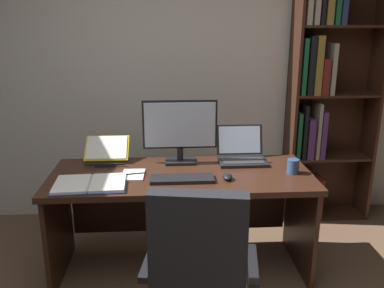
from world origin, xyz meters
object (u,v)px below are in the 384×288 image
object	(u,v)px
desk	(181,196)
laptop	(242,154)
office_chair	(199,286)
keyboard	(182,179)
coffee_mug	(293,166)
computer_mouse	(227,177)
open_binder	(90,184)
monitor	(180,131)
reading_stand_with_book	(107,150)
bookshelf	(323,97)
pen	(136,173)
notepad	(133,175)

from	to	relation	value
desk	laptop	world-z (taller)	laptop
office_chair	keyboard	xyz separation A→B (m)	(-0.06, 0.67, 0.34)
keyboard	coffee_mug	world-z (taller)	coffee_mug
computer_mouse	coffee_mug	world-z (taller)	coffee_mug
laptop	open_binder	distance (m)	1.14
monitor	reading_stand_with_book	world-z (taller)	monitor
desk	keyboard	world-z (taller)	keyboard
monitor	open_binder	distance (m)	0.76
monitor	reading_stand_with_book	xyz separation A→B (m)	(-0.55, 0.06, -0.16)
desk	bookshelf	bearing A→B (deg)	29.92
bookshelf	computer_mouse	bearing A→B (deg)	-135.72
reading_stand_with_book	pen	size ratio (longest dim) A/B	2.30
laptop	keyboard	world-z (taller)	laptop
office_chair	computer_mouse	size ratio (longest dim) A/B	9.67
office_chair	open_binder	distance (m)	0.96
laptop	computer_mouse	size ratio (longest dim) A/B	3.40
office_chair	coffee_mug	distance (m)	1.10
office_chair	monitor	bearing A→B (deg)	102.69
bookshelf	coffee_mug	size ratio (longest dim) A/B	22.91
bookshelf	notepad	distance (m)	1.84
monitor	computer_mouse	bearing A→B (deg)	-50.87
monitor	keyboard	size ratio (longest dim) A/B	1.29
bookshelf	notepad	bearing A→B (deg)	-152.54
open_binder	pen	size ratio (longest dim) A/B	3.39
office_chair	open_binder	xyz separation A→B (m)	(-0.65, 0.62, 0.34)
office_chair	computer_mouse	distance (m)	0.79
office_chair	pen	world-z (taller)	office_chair
desk	laptop	distance (m)	0.55
notepad	coffee_mug	world-z (taller)	coffee_mug
office_chair	reading_stand_with_book	distance (m)	1.32
monitor	coffee_mug	bearing A→B (deg)	-19.99
desk	keyboard	distance (m)	0.30
keyboard	reading_stand_with_book	world-z (taller)	reading_stand_with_book
keyboard	pen	world-z (taller)	keyboard
coffee_mug	bookshelf	bearing A→B (deg)	59.70
office_chair	reading_stand_with_book	size ratio (longest dim) A/B	3.12
laptop	bookshelf	bearing A→B (deg)	35.09
desk	notepad	size ratio (longest dim) A/B	8.59
reading_stand_with_book	office_chair	bearing A→B (deg)	-60.95
computer_mouse	desk	bearing A→B (deg)	144.89
open_binder	pen	distance (m)	0.32
computer_mouse	notepad	size ratio (longest dim) A/B	0.50
desk	coffee_mug	size ratio (longest dim) A/B	17.96
open_binder	laptop	bearing A→B (deg)	19.28
computer_mouse	notepad	xyz separation A→B (m)	(-0.63, 0.11, -0.02)
laptop	computer_mouse	distance (m)	0.41
monitor	desk	bearing A→B (deg)	-90.70
monitor	keyboard	world-z (taller)	monitor
bookshelf	notepad	world-z (taller)	bookshelf
bookshelf	monitor	world-z (taller)	bookshelf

